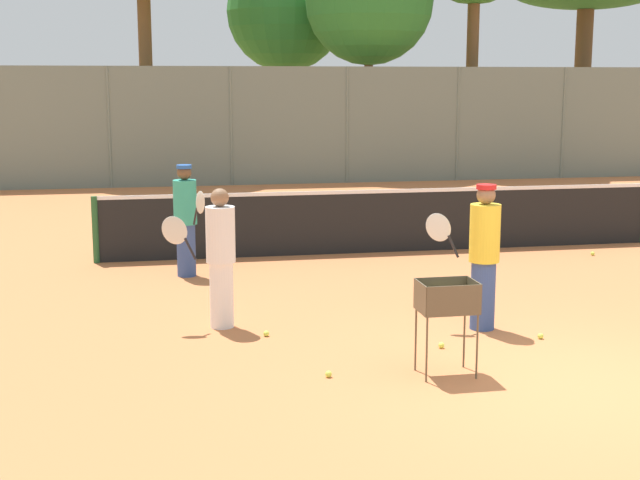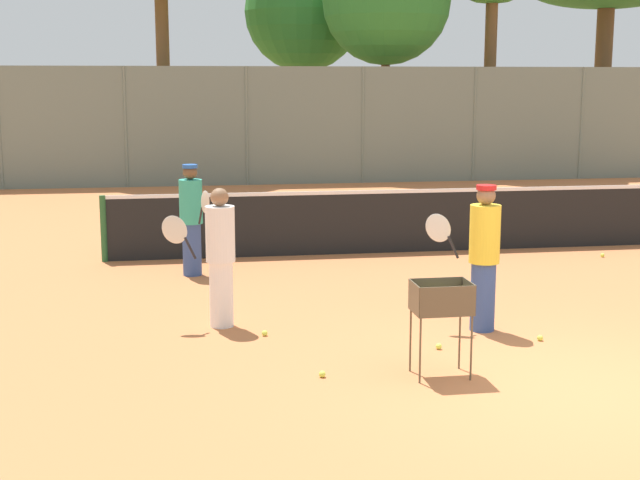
{
  "view_description": "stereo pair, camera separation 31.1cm",
  "coord_description": "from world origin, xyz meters",
  "px_view_note": "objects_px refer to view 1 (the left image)",
  "views": [
    {
      "loc": [
        -3.91,
        -7.53,
        2.87
      ],
      "look_at": [
        -1.93,
        2.7,
        1.0
      ],
      "focal_mm": 50.0,
      "sensor_mm": 36.0,
      "label": 1
    },
    {
      "loc": [
        -3.6,
        -7.59,
        2.87
      ],
      "look_at": [
        -1.93,
        2.7,
        1.0
      ],
      "focal_mm": 50.0,
      "sensor_mm": 36.0,
      "label": 2
    }
  ],
  "objects_px": {
    "player_white_outfit": "(186,219)",
    "player_red_cap": "(220,257)",
    "player_yellow_shirt": "(483,255)",
    "ball_cart": "(446,304)",
    "tennis_net": "(386,220)"
  },
  "relations": [
    {
      "from": "player_white_outfit",
      "to": "ball_cart",
      "type": "relative_size",
      "value": 1.75
    },
    {
      "from": "ball_cart",
      "to": "player_red_cap",
      "type": "bearing_deg",
      "value": 133.45
    },
    {
      "from": "player_white_outfit",
      "to": "tennis_net",
      "type": "bearing_deg",
      "value": 88.49
    },
    {
      "from": "ball_cart",
      "to": "player_yellow_shirt",
      "type": "bearing_deg",
      "value": 57.46
    },
    {
      "from": "player_white_outfit",
      "to": "player_yellow_shirt",
      "type": "bearing_deg",
      "value": 20.8
    },
    {
      "from": "player_red_cap",
      "to": "player_yellow_shirt",
      "type": "height_order",
      "value": "player_yellow_shirt"
    },
    {
      "from": "player_yellow_shirt",
      "to": "tennis_net",
      "type": "bearing_deg",
      "value": -70.97
    },
    {
      "from": "player_white_outfit",
      "to": "player_red_cap",
      "type": "height_order",
      "value": "player_white_outfit"
    },
    {
      "from": "player_red_cap",
      "to": "player_yellow_shirt",
      "type": "bearing_deg",
      "value": 173.39
    },
    {
      "from": "player_red_cap",
      "to": "player_white_outfit",
      "type": "bearing_deg",
      "value": -78.95
    },
    {
      "from": "tennis_net",
      "to": "ball_cart",
      "type": "relative_size",
      "value": 10.18
    },
    {
      "from": "player_red_cap",
      "to": "ball_cart",
      "type": "height_order",
      "value": "player_red_cap"
    },
    {
      "from": "player_red_cap",
      "to": "ball_cart",
      "type": "bearing_deg",
      "value": 139.16
    },
    {
      "from": "player_white_outfit",
      "to": "player_red_cap",
      "type": "xyz_separation_m",
      "value": [
        0.27,
        -2.89,
        -0.01
      ]
    },
    {
      "from": "player_red_cap",
      "to": "player_yellow_shirt",
      "type": "distance_m",
      "value": 3.06
    }
  ]
}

